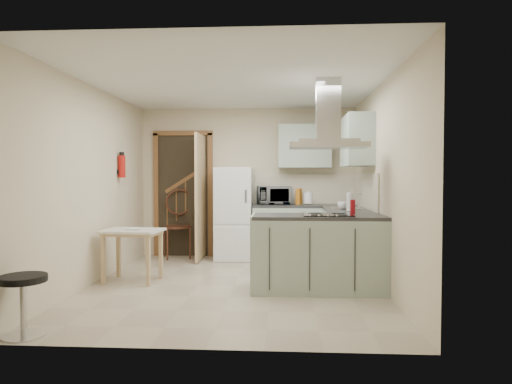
# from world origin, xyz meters

# --- Properties ---
(floor) EXTENTS (4.20, 4.20, 0.00)m
(floor) POSITION_xyz_m (0.00, 0.00, 0.00)
(floor) COLOR tan
(floor) RESTS_ON ground
(ceiling) EXTENTS (4.20, 4.20, 0.00)m
(ceiling) POSITION_xyz_m (0.00, 0.00, 2.50)
(ceiling) COLOR silver
(ceiling) RESTS_ON back_wall
(back_wall) EXTENTS (3.60, 0.00, 3.60)m
(back_wall) POSITION_xyz_m (0.00, 2.10, 1.25)
(back_wall) COLOR beige
(back_wall) RESTS_ON floor
(left_wall) EXTENTS (0.00, 4.20, 4.20)m
(left_wall) POSITION_xyz_m (-1.80, 0.00, 1.25)
(left_wall) COLOR beige
(left_wall) RESTS_ON floor
(right_wall) EXTENTS (0.00, 4.20, 4.20)m
(right_wall) POSITION_xyz_m (1.80, 0.00, 1.25)
(right_wall) COLOR beige
(right_wall) RESTS_ON floor
(doorway) EXTENTS (1.10, 0.12, 2.10)m
(doorway) POSITION_xyz_m (-1.10, 2.07, 1.05)
(doorway) COLOR brown
(doorway) RESTS_ON floor
(fridge) EXTENTS (0.60, 0.60, 1.50)m
(fridge) POSITION_xyz_m (-0.20, 1.80, 0.75)
(fridge) COLOR white
(fridge) RESTS_ON floor
(counter_back) EXTENTS (1.08, 0.60, 0.90)m
(counter_back) POSITION_xyz_m (0.66, 1.80, 0.45)
(counter_back) COLOR #9EB2A0
(counter_back) RESTS_ON floor
(counter_right) EXTENTS (0.60, 1.95, 0.90)m
(counter_right) POSITION_xyz_m (1.50, 1.12, 0.45)
(counter_right) COLOR #9EB2A0
(counter_right) RESTS_ON floor
(splashback) EXTENTS (1.68, 0.02, 0.50)m
(splashback) POSITION_xyz_m (0.96, 2.09, 1.15)
(splashback) COLOR beige
(splashback) RESTS_ON counter_back
(wall_cabinet_back) EXTENTS (0.85, 0.35, 0.70)m
(wall_cabinet_back) POSITION_xyz_m (0.95, 1.93, 1.85)
(wall_cabinet_back) COLOR #9EB2A0
(wall_cabinet_back) RESTS_ON back_wall
(wall_cabinet_right) EXTENTS (0.35, 0.90, 0.70)m
(wall_cabinet_right) POSITION_xyz_m (1.62, 0.85, 1.85)
(wall_cabinet_right) COLOR #9EB2A0
(wall_cabinet_right) RESTS_ON right_wall
(peninsula) EXTENTS (1.55, 0.65, 0.90)m
(peninsula) POSITION_xyz_m (1.02, -0.18, 0.45)
(peninsula) COLOR #9EB2A0
(peninsula) RESTS_ON floor
(hob) EXTENTS (0.58, 0.50, 0.01)m
(hob) POSITION_xyz_m (1.12, -0.18, 0.91)
(hob) COLOR black
(hob) RESTS_ON peninsula
(extractor_hood) EXTENTS (0.90, 0.55, 0.10)m
(extractor_hood) POSITION_xyz_m (1.12, -0.18, 1.72)
(extractor_hood) COLOR silver
(extractor_hood) RESTS_ON ceiling
(sink) EXTENTS (0.45, 0.40, 0.01)m
(sink) POSITION_xyz_m (1.50, 0.95, 0.91)
(sink) COLOR silver
(sink) RESTS_ON counter_right
(fire_extinguisher) EXTENTS (0.10, 0.10, 0.32)m
(fire_extinguisher) POSITION_xyz_m (-1.74, 0.90, 1.50)
(fire_extinguisher) COLOR #B2140F
(fire_extinguisher) RESTS_ON left_wall
(drop_leaf_table) EXTENTS (0.77, 0.61, 0.67)m
(drop_leaf_table) POSITION_xyz_m (-1.34, 0.15, 0.34)
(drop_leaf_table) COLOR #D0C380
(drop_leaf_table) RESTS_ON floor
(bentwood_chair) EXTENTS (0.60, 0.60, 1.03)m
(bentwood_chair) POSITION_xyz_m (-1.16, 1.86, 0.52)
(bentwood_chair) COLOR #472217
(bentwood_chair) RESTS_ON floor
(stool) EXTENTS (0.41, 0.41, 0.52)m
(stool) POSITION_xyz_m (-1.60, -1.89, 0.26)
(stool) COLOR black
(stool) RESTS_ON floor
(microwave) EXTENTS (0.59, 0.46, 0.29)m
(microwave) POSITION_xyz_m (0.45, 1.86, 1.05)
(microwave) COLOR black
(microwave) RESTS_ON counter_back
(kettle) EXTENTS (0.19, 0.19, 0.22)m
(kettle) POSITION_xyz_m (1.01, 1.78, 1.01)
(kettle) COLOR white
(kettle) RESTS_ON counter_back
(cereal_box) EXTENTS (0.12, 0.18, 0.26)m
(cereal_box) POSITION_xyz_m (0.86, 1.91, 1.03)
(cereal_box) COLOR orange
(cereal_box) RESTS_ON counter_back
(soap_bottle) EXTENTS (0.09, 0.09, 0.17)m
(soap_bottle) POSITION_xyz_m (1.61, 1.18, 0.98)
(soap_bottle) COLOR #B8BAC5
(soap_bottle) RESTS_ON counter_right
(paper_towel) EXTENTS (0.13, 0.13, 0.25)m
(paper_towel) POSITION_xyz_m (1.49, 0.45, 1.03)
(paper_towel) COLOR silver
(paper_towel) RESTS_ON counter_right
(cup) EXTENTS (0.14, 0.14, 0.11)m
(cup) POSITION_xyz_m (1.42, 0.75, 0.95)
(cup) COLOR silver
(cup) RESTS_ON counter_right
(red_bottle) EXTENTS (0.07, 0.07, 0.18)m
(red_bottle) POSITION_xyz_m (1.45, -0.02, 0.99)
(red_bottle) COLOR #A50E18
(red_bottle) RESTS_ON peninsula
(book) EXTENTS (0.16, 0.22, 0.10)m
(book) POSITION_xyz_m (-1.39, 0.16, 0.72)
(book) COLOR #A83842
(book) RESTS_ON drop_leaf_table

